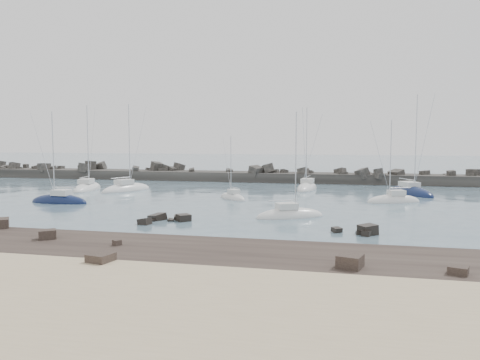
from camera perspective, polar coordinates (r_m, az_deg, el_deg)
name	(u,v)px	position (r m, az deg, el deg)	size (l,w,h in m)	color
ground	(226,210)	(54.44, -1.72, -3.73)	(400.00, 400.00, 0.00)	#4A6474
sand_strip	(66,306)	(25.55, -20.49, -14.19)	(140.00, 14.00, 1.00)	tan
rock_shelf	(149,256)	(34.00, -11.08, -9.12)	(140.00, 12.68, 1.80)	black
rock_cluster_near	(165,220)	(48.03, -9.13, -4.79)	(4.80, 4.30, 1.20)	black
rock_cluster_far	(365,232)	(42.38, 14.97, -6.18)	(4.18, 2.19, 1.38)	black
breakwater	(237,179)	(92.84, -0.40, 0.11)	(115.00, 7.59, 5.17)	#2B2926
sailboat_1	(87,189)	(80.43, -18.11, -1.04)	(4.52, 9.79, 14.95)	silver
sailboat_2	(59,202)	(65.31, -21.17, -2.48)	(8.08, 2.74, 12.83)	#0E193B
sailboat_3	(126,190)	(77.32, -13.68, -1.16)	(6.44, 9.83, 14.97)	silver
sailboat_4	(233,198)	(64.79, -0.90, -2.21)	(5.38, 5.53, 9.53)	silver
sailboat_5	(307,188)	(77.94, 8.15, -1.03)	(3.85, 9.39, 14.46)	silver
sailboat_6	(290,216)	(49.95, 6.09, -4.39)	(7.76, 5.73, 12.07)	silver
sailboat_7	(411,193)	(74.94, 20.11, -1.52)	(7.30, 10.48, 15.96)	#0E193B
sailboat_8	(394,201)	(64.66, 18.23, -2.46)	(7.60, 4.78, 11.70)	silver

